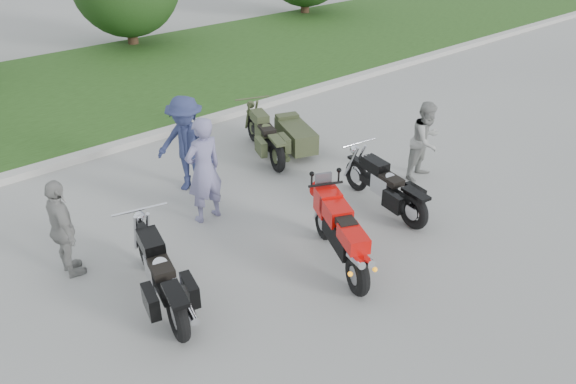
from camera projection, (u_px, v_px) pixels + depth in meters
ground at (301, 277)px, 8.42m from camera, size 80.00×80.00×0.00m
curb at (123, 145)px, 12.39m from camera, size 60.00×0.30×0.15m
grass_strip at (55, 96)px, 15.16m from camera, size 60.00×8.00×0.14m
sportbike_red at (341, 233)px, 8.41m from camera, size 1.01×1.98×1.00m
cruiser_left at (162, 277)px, 7.68m from camera, size 0.69×2.30×0.90m
cruiser_right at (388, 189)px, 9.92m from camera, size 0.49×2.19×0.84m
cruiser_sidecar at (284, 137)px, 11.95m from camera, size 1.53×2.17×0.87m
person_stripe at (204, 170)px, 9.42m from camera, size 0.71×0.48×1.89m
person_grey at (426, 140)px, 10.88m from camera, size 0.82×0.67×1.56m
person_denim at (187, 145)px, 10.35m from camera, size 1.22×1.39×1.86m
person_back at (63, 229)px, 8.14m from camera, size 0.43×0.94×1.57m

